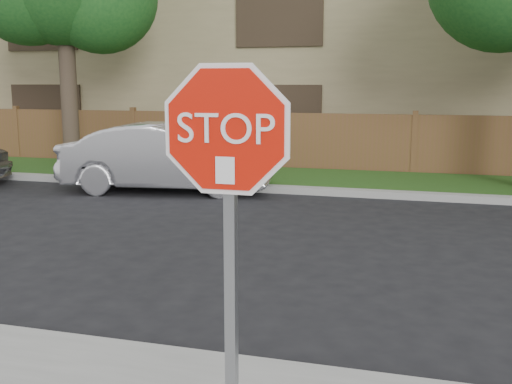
% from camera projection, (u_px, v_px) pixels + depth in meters
% --- Properties ---
extents(ground, '(90.00, 90.00, 0.00)m').
position_uv_depth(ground, '(381.00, 384.00, 4.85)').
color(ground, black).
rests_on(ground, ground).
extents(far_curb, '(70.00, 0.30, 0.15)m').
position_uv_depth(far_curb, '(409.00, 195.00, 12.55)').
color(far_curb, gray).
rests_on(far_curb, ground).
extents(grass_strip, '(70.00, 3.00, 0.12)m').
position_uv_depth(grass_strip, '(411.00, 184.00, 14.12)').
color(grass_strip, '#1E4714').
rests_on(grass_strip, ground).
extents(fence, '(70.00, 0.12, 1.60)m').
position_uv_depth(fence, '(414.00, 146.00, 15.50)').
color(fence, brown).
rests_on(fence, ground).
extents(apartment_building, '(35.20, 9.20, 7.20)m').
position_uv_depth(apartment_building, '(421.00, 49.00, 20.31)').
color(apartment_building, '#8F8159').
rests_on(apartment_building, ground).
extents(stop_sign, '(1.01, 0.13, 2.55)m').
position_uv_depth(stop_sign, '(228.00, 187.00, 3.33)').
color(stop_sign, gray).
rests_on(stop_sign, sidewalk_near).
extents(sedan_left, '(4.79, 2.29, 1.51)m').
position_uv_depth(sedan_left, '(167.00, 158.00, 13.30)').
color(sedan_left, silver).
rests_on(sedan_left, ground).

